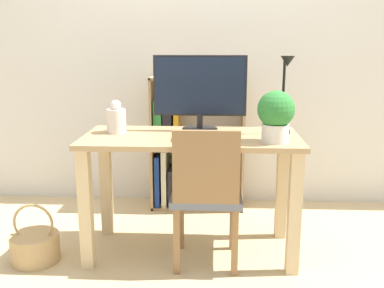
{
  "coord_description": "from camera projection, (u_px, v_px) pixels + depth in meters",
  "views": [
    {
      "loc": [
        0.14,
        -2.6,
        1.29
      ],
      "look_at": [
        0.0,
        0.1,
        0.67
      ],
      "focal_mm": 42.0,
      "sensor_mm": 36.0,
      "label": 1
    }
  ],
  "objects": [
    {
      "name": "ground_plane",
      "position": [
        191.0,
        251.0,
        2.82
      ],
      "size": [
        10.0,
        10.0,
        0.0
      ],
      "primitive_type": "plane",
      "color": "#CCB284"
    },
    {
      "name": "wall_back",
      "position": [
        198.0,
        39.0,
        3.47
      ],
      "size": [
        8.0,
        0.05,
        2.6
      ],
      "color": "silver",
      "rests_on": "ground_plane"
    },
    {
      "name": "desk",
      "position": [
        191.0,
        161.0,
        2.69
      ],
      "size": [
        1.28,
        0.6,
        0.74
      ],
      "color": "tan",
      "rests_on": "ground_plane"
    },
    {
      "name": "monitor",
      "position": [
        200.0,
        90.0,
        2.75
      ],
      "size": [
        0.57,
        0.22,
        0.46
      ],
      "color": "#232326",
      "rests_on": "desk"
    },
    {
      "name": "keyboard",
      "position": [
        199.0,
        138.0,
        2.56
      ],
      "size": [
        0.3,
        0.15,
        0.02
      ],
      "color": "black",
      "rests_on": "desk"
    },
    {
      "name": "vase",
      "position": [
        116.0,
        119.0,
        2.73
      ],
      "size": [
        0.12,
        0.12,
        0.2
      ],
      "color": "silver",
      "rests_on": "desk"
    },
    {
      "name": "desk_lamp",
      "position": [
        285.0,
        87.0,
        2.6
      ],
      "size": [
        0.1,
        0.19,
        0.47
      ],
      "color": "black",
      "rests_on": "desk"
    },
    {
      "name": "potted_plant",
      "position": [
        276.0,
        114.0,
        2.45
      ],
      "size": [
        0.2,
        0.2,
        0.29
      ],
      "color": "silver",
      "rests_on": "desk"
    },
    {
      "name": "chair",
      "position": [
        206.0,
        192.0,
        2.54
      ],
      "size": [
        0.4,
        0.4,
        0.83
      ],
      "rotation": [
        0.0,
        0.0,
        -0.17
      ],
      "color": "slate",
      "rests_on": "ground_plane"
    },
    {
      "name": "bookshelf",
      "position": [
        181.0,
        153.0,
        3.5
      ],
      "size": [
        0.71,
        0.28,
        1.03
      ],
      "color": "tan",
      "rests_on": "ground_plane"
    },
    {
      "name": "basket",
      "position": [
        35.0,
        246.0,
        2.67
      ],
      "size": [
        0.28,
        0.28,
        0.36
      ],
      "color": "tan",
      "rests_on": "ground_plane"
    }
  ]
}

